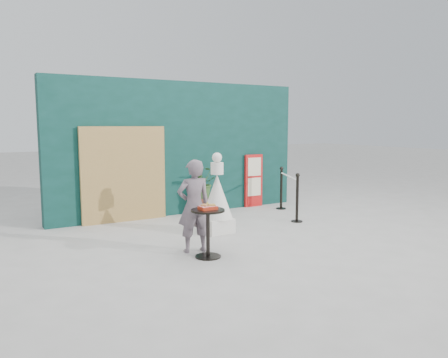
% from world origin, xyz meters
% --- Properties ---
extents(ground, '(60.00, 60.00, 0.00)m').
position_xyz_m(ground, '(0.00, 0.00, 0.00)').
color(ground, '#ADAAA5').
rests_on(ground, ground).
extents(back_wall, '(6.00, 0.30, 3.00)m').
position_xyz_m(back_wall, '(0.00, 3.15, 1.50)').
color(back_wall, '#0A3029').
rests_on(back_wall, ground).
extents(bamboo_fence, '(1.80, 0.08, 2.00)m').
position_xyz_m(bamboo_fence, '(-1.40, 2.94, 1.00)').
color(bamboo_fence, tan).
rests_on(bamboo_fence, ground).
extents(woman, '(0.59, 0.43, 1.49)m').
position_xyz_m(woman, '(-1.15, 0.20, 0.75)').
color(woman, slate).
rests_on(woman, ground).
extents(menu_board, '(0.50, 0.07, 1.30)m').
position_xyz_m(menu_board, '(1.90, 2.95, 0.65)').
color(menu_board, red).
rests_on(menu_board, ground).
extents(statue, '(0.59, 0.59, 1.52)m').
position_xyz_m(statue, '(-0.20, 1.12, 0.62)').
color(statue, silver).
rests_on(statue, ground).
extents(cafe_table, '(0.52, 0.52, 0.75)m').
position_xyz_m(cafe_table, '(-1.10, -0.18, 0.50)').
color(cafe_table, black).
rests_on(cafe_table, ground).
extents(food_basket, '(0.26, 0.19, 0.11)m').
position_xyz_m(food_basket, '(-1.10, -0.17, 0.79)').
color(food_basket, '#AE2812').
rests_on(food_basket, cafe_table).
extents(planter, '(0.64, 0.55, 1.09)m').
position_xyz_m(planter, '(0.36, 2.75, 0.63)').
color(planter, brown).
rests_on(planter, ground).
extents(stanchion_barrier, '(0.84, 1.54, 1.03)m').
position_xyz_m(stanchion_barrier, '(1.99, 1.69, 0.49)').
color(stanchion_barrier, black).
rests_on(stanchion_barrier, ground).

